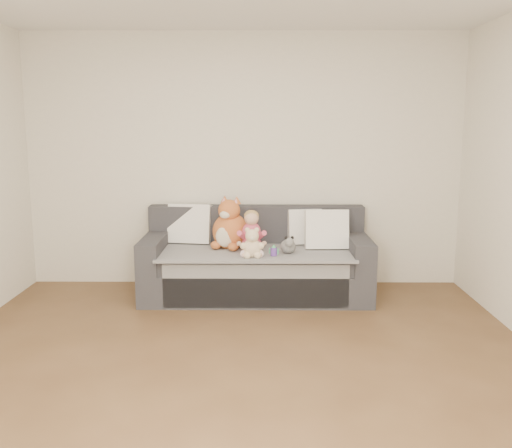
{
  "coord_description": "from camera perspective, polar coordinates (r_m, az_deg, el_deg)",
  "views": [
    {
      "loc": [
        0.17,
        -3.42,
        1.71
      ],
      "look_at": [
        0.13,
        1.87,
        0.75
      ],
      "focal_mm": 40.0,
      "sensor_mm": 36.0,
      "label": 1
    }
  ],
  "objects": [
    {
      "name": "toddler",
      "position": [
        5.44,
        -0.45,
        -1.04
      ],
      "size": [
        0.29,
        0.41,
        0.41
      ],
      "rotation": [
        0.0,
        0.0,
        0.03
      ],
      "color": "#D64B7B",
      "rests_on": "sofa"
    },
    {
      "name": "teddy_bear",
      "position": [
        5.23,
        -0.39,
        -2.13
      ],
      "size": [
        0.23,
        0.17,
        0.28
      ],
      "rotation": [
        0.0,
        0.0,
        0.06
      ],
      "color": "beige",
      "rests_on": "sofa"
    },
    {
      "name": "plush_cow",
      "position": [
        5.4,
        3.24,
        -2.18
      ],
      "size": [
        0.15,
        0.22,
        0.18
      ],
      "rotation": [
        0.0,
        0.0,
        0.1
      ],
      "color": "white",
      "rests_on": "sofa"
    },
    {
      "name": "cushion_left",
      "position": [
        5.87,
        -6.63,
        0.03
      ],
      "size": [
        0.46,
        0.26,
        0.41
      ],
      "rotation": [
        0.0,
        0.0,
        -0.14
      ],
      "color": "white",
      "rests_on": "sofa"
    },
    {
      "name": "plush_cat",
      "position": [
        5.61,
        -2.61,
        -0.41
      ],
      "size": [
        0.41,
        0.38,
        0.54
      ],
      "rotation": [
        0.0,
        0.0,
        -0.39
      ],
      "color": "#CB702D",
      "rests_on": "sofa"
    },
    {
      "name": "cushion_right_front",
      "position": [
        5.62,
        7.07,
        -0.52
      ],
      "size": [
        0.43,
        0.2,
        0.4
      ],
      "rotation": [
        0.0,
        0.0,
        0.03
      ],
      "color": "white",
      "rests_on": "sofa"
    },
    {
      "name": "cushion_right_back",
      "position": [
        5.81,
        5.12,
        -0.26
      ],
      "size": [
        0.41,
        0.24,
        0.37
      ],
      "rotation": [
        0.0,
        0.0,
        0.17
      ],
      "color": "white",
      "rests_on": "sofa"
    },
    {
      "name": "sofa",
      "position": [
        5.66,
        0.01,
        -4.04
      ],
      "size": [
        2.2,
        0.94,
        0.85
      ],
      "color": "#2D2E33",
      "rests_on": "ground"
    },
    {
      "name": "room_shell",
      "position": [
        3.87,
        -2.09,
        4.18
      ],
      "size": [
        5.0,
        5.0,
        5.0
      ],
      "color": "brown",
      "rests_on": "ground"
    },
    {
      "name": "sippy_cup",
      "position": [
        5.29,
        1.79,
        -2.64
      ],
      "size": [
        0.09,
        0.08,
        0.1
      ],
      "rotation": [
        0.0,
        0.0,
        -0.37
      ],
      "color": "#663CA5",
      "rests_on": "sofa"
    }
  ]
}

